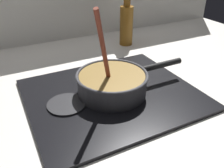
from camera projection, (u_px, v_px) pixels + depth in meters
ground at (89, 142)px, 0.66m from camera, size 2.40×1.60×0.04m
hob_plate at (112, 94)px, 0.82m from camera, size 0.56×0.48×0.01m
burner_ring at (112, 92)px, 0.82m from camera, size 0.20×0.20×0.01m
spare_burner at (67, 104)px, 0.75m from camera, size 0.12×0.12×0.01m
cooking_pan at (113, 82)px, 0.80m from camera, size 0.41×0.24×0.31m
sauce_bottle at (126, 24)px, 1.20m from camera, size 0.07×0.07×0.25m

